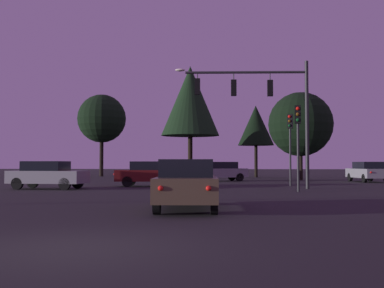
{
  "coord_description": "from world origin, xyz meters",
  "views": [
    {
      "loc": [
        2.71,
        -7.67,
        1.41
      ],
      "look_at": [
        0.04,
        22.86,
        2.65
      ],
      "focal_mm": 44.48,
      "sensor_mm": 36.0,
      "label": 1
    }
  ],
  "objects_px": {
    "car_nearside_lane": "(187,183)",
    "tree_behind_sign": "(102,119)",
    "tree_left_far": "(190,101)",
    "tree_center_horizon": "(256,126)",
    "traffic_light_corner_right": "(290,135)",
    "tree_right_cluster": "(301,124)",
    "traffic_signal_mast_arm": "(264,99)",
    "traffic_light_corner_left": "(298,130)",
    "car_crossing_left": "(153,173)",
    "car_parked_lot": "(220,171)",
    "car_crossing_right": "(48,174)",
    "car_far_lane": "(368,171)"
  },
  "relations": [
    {
      "from": "car_parked_lot",
      "to": "tree_right_cluster",
      "type": "height_order",
      "value": "tree_right_cluster"
    },
    {
      "from": "traffic_signal_mast_arm",
      "to": "car_crossing_right",
      "type": "xyz_separation_m",
      "value": [
        -11.85,
        -1.29,
        -4.18
      ]
    },
    {
      "from": "tree_left_far",
      "to": "tree_center_horizon",
      "type": "height_order",
      "value": "tree_left_far"
    },
    {
      "from": "car_crossing_right",
      "to": "car_nearside_lane",
      "type": "bearing_deg",
      "value": -50.97
    },
    {
      "from": "car_nearside_lane",
      "to": "tree_left_far",
      "type": "bearing_deg",
      "value": 95.01
    },
    {
      "from": "traffic_light_corner_right",
      "to": "car_nearside_lane",
      "type": "bearing_deg",
      "value": -107.83
    },
    {
      "from": "car_crossing_left",
      "to": "tree_left_far",
      "type": "relative_size",
      "value": 0.46
    },
    {
      "from": "traffic_signal_mast_arm",
      "to": "car_parked_lot",
      "type": "xyz_separation_m",
      "value": [
        -2.77,
        11.05,
        -4.18
      ]
    },
    {
      "from": "traffic_light_corner_left",
      "to": "tree_right_cluster",
      "type": "bearing_deg",
      "value": 81.63
    },
    {
      "from": "tree_left_far",
      "to": "car_far_lane",
      "type": "bearing_deg",
      "value": -24.5
    },
    {
      "from": "tree_left_far",
      "to": "car_crossing_left",
      "type": "bearing_deg",
      "value": -93.6
    },
    {
      "from": "traffic_light_corner_left",
      "to": "tree_right_cluster",
      "type": "distance_m",
      "value": 17.13
    },
    {
      "from": "traffic_light_corner_left",
      "to": "tree_left_far",
      "type": "distance_m",
      "value": 21.37
    },
    {
      "from": "car_crossing_left",
      "to": "car_crossing_right",
      "type": "relative_size",
      "value": 1.11
    },
    {
      "from": "traffic_signal_mast_arm",
      "to": "car_parked_lot",
      "type": "relative_size",
      "value": 1.63
    },
    {
      "from": "traffic_light_corner_left",
      "to": "car_nearside_lane",
      "type": "bearing_deg",
      "value": -116.4
    },
    {
      "from": "car_crossing_left",
      "to": "car_far_lane",
      "type": "bearing_deg",
      "value": 28.93
    },
    {
      "from": "tree_behind_sign",
      "to": "tree_left_far",
      "type": "xyz_separation_m",
      "value": [
        10.27,
        -6.86,
        0.92
      ]
    },
    {
      "from": "car_crossing_left",
      "to": "traffic_signal_mast_arm",
      "type": "bearing_deg",
      "value": -18.38
    },
    {
      "from": "traffic_signal_mast_arm",
      "to": "tree_left_far",
      "type": "bearing_deg",
      "value": 108.52
    },
    {
      "from": "car_crossing_right",
      "to": "car_far_lane",
      "type": "distance_m",
      "value": 23.45
    },
    {
      "from": "car_crossing_right",
      "to": "traffic_light_corner_left",
      "type": "bearing_deg",
      "value": -6.48
    },
    {
      "from": "traffic_signal_mast_arm",
      "to": "tree_right_cluster",
      "type": "height_order",
      "value": "tree_right_cluster"
    },
    {
      "from": "car_crossing_left",
      "to": "tree_right_cluster",
      "type": "xyz_separation_m",
      "value": [
        10.54,
        11.87,
        3.9
      ]
    },
    {
      "from": "car_nearside_lane",
      "to": "car_parked_lot",
      "type": "height_order",
      "value": "same"
    },
    {
      "from": "traffic_light_corner_left",
      "to": "car_far_lane",
      "type": "height_order",
      "value": "traffic_light_corner_left"
    },
    {
      "from": "tree_left_far",
      "to": "traffic_light_corner_left",
      "type": "bearing_deg",
      "value": -70.11
    },
    {
      "from": "traffic_light_corner_right",
      "to": "tree_left_far",
      "type": "xyz_separation_m",
      "value": [
        -7.46,
        13.66,
        4.0
      ]
    },
    {
      "from": "tree_behind_sign",
      "to": "tree_right_cluster",
      "type": "height_order",
      "value": "tree_behind_sign"
    },
    {
      "from": "traffic_light_corner_right",
      "to": "car_parked_lot",
      "type": "distance_m",
      "value": 9.35
    },
    {
      "from": "tree_right_cluster",
      "to": "tree_left_far",
      "type": "bearing_deg",
      "value": 163.49
    },
    {
      "from": "traffic_light_corner_right",
      "to": "car_nearside_lane",
      "type": "distance_m",
      "value": 16.24
    },
    {
      "from": "car_crossing_left",
      "to": "tree_center_horizon",
      "type": "relative_size",
      "value": 0.65
    },
    {
      "from": "traffic_signal_mast_arm",
      "to": "traffic_light_corner_right",
      "type": "relative_size",
      "value": 1.66
    },
    {
      "from": "car_parked_lot",
      "to": "tree_center_horizon",
      "type": "relative_size",
      "value": 0.62
    },
    {
      "from": "car_crossing_right",
      "to": "tree_left_far",
      "type": "bearing_deg",
      "value": 71.23
    },
    {
      "from": "car_crossing_right",
      "to": "car_crossing_left",
      "type": "bearing_deg",
      "value": 33.5
    },
    {
      "from": "traffic_signal_mast_arm",
      "to": "car_crossing_right",
      "type": "bearing_deg",
      "value": -173.78
    },
    {
      "from": "traffic_light_corner_left",
      "to": "traffic_light_corner_right",
      "type": "distance_m",
      "value": 6.06
    },
    {
      "from": "tree_left_far",
      "to": "car_parked_lot",
      "type": "bearing_deg",
      "value": -63.72
    },
    {
      "from": "car_far_lane",
      "to": "traffic_signal_mast_arm",
      "type": "bearing_deg",
      "value": -128.76
    },
    {
      "from": "tree_right_cluster",
      "to": "car_nearside_lane",
      "type": "bearing_deg",
      "value": -105.16
    },
    {
      "from": "car_crossing_left",
      "to": "tree_center_horizon",
      "type": "distance_m",
      "value": 21.86
    },
    {
      "from": "tree_left_far",
      "to": "traffic_light_corner_right",
      "type": "bearing_deg",
      "value": -61.38
    },
    {
      "from": "tree_left_far",
      "to": "tree_center_horizon",
      "type": "relative_size",
      "value": 1.42
    },
    {
      "from": "traffic_signal_mast_arm",
      "to": "car_far_lane",
      "type": "xyz_separation_m",
      "value": [
        8.42,
        10.49,
        -4.18
      ]
    },
    {
      "from": "car_far_lane",
      "to": "tree_right_cluster",
      "type": "relative_size",
      "value": 0.6
    },
    {
      "from": "car_nearside_lane",
      "to": "tree_behind_sign",
      "type": "relative_size",
      "value": 0.53
    },
    {
      "from": "tree_right_cluster",
      "to": "tree_center_horizon",
      "type": "bearing_deg",
      "value": 112.06
    },
    {
      "from": "car_far_lane",
      "to": "car_crossing_left",
      "type": "bearing_deg",
      "value": -151.07
    }
  ]
}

